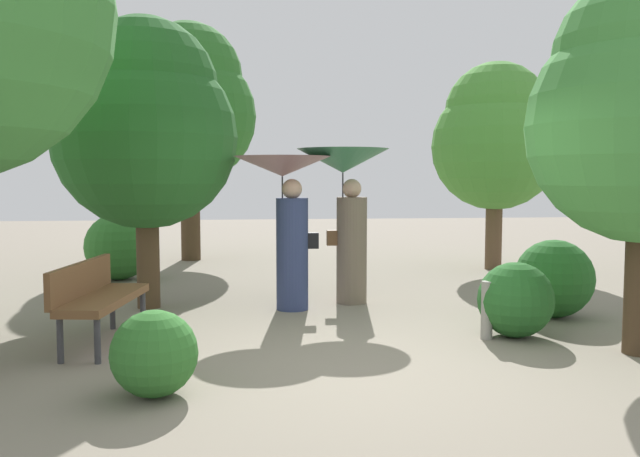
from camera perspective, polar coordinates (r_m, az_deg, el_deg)
name	(u,v)px	position (r m, az deg, el deg)	size (l,w,h in m)	color
ground_plane	(357,367)	(5.91, 3.27, -12.00)	(40.00, 40.00, 0.00)	gray
person_left	(286,200)	(8.19, -2.95, 2.47)	(1.21, 1.21, 1.94)	navy
person_right	(346,191)	(8.61, 2.28, 3.31)	(1.21, 1.21, 2.05)	#6B5B4C
park_bench	(97,294)	(6.92, -18.93, -5.45)	(0.70, 1.55, 0.83)	#38383D
tree_near_left	(189,104)	(13.41, -11.40, 10.65)	(2.66, 2.66, 4.72)	#42301E
tree_near_right	(496,136)	(12.21, 15.10, 7.81)	(2.28, 2.28, 3.72)	brown
tree_mid_left	(145,123)	(8.61, -15.03, 8.92)	(2.31, 2.31, 3.68)	#4C3823
bush_path_left	(119,246)	(11.12, -17.18, -1.51)	(1.09, 1.09, 1.09)	#2D6B28
bush_path_right	(516,300)	(7.17, 16.72, -5.98)	(0.79, 0.79, 0.79)	#235B23
bush_behind_bench	(554,278)	(8.31, 19.78, -4.13)	(0.93, 0.93, 0.93)	#235B23
bush_far_side	(154,354)	(5.23, -14.28, -10.55)	(0.67, 0.67, 0.67)	#2D6B28
path_marker_post	(487,310)	(7.01, 14.37, -6.93)	(0.12, 0.12, 0.61)	gray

